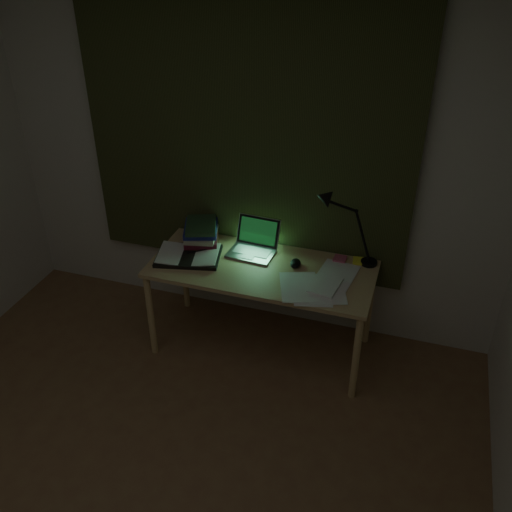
% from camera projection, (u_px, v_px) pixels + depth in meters
% --- Properties ---
extents(wall_back, '(3.50, 0.00, 2.50)m').
position_uv_depth(wall_back, '(247.00, 155.00, 3.74)').
color(wall_back, beige).
rests_on(wall_back, ground).
extents(curtain, '(2.20, 0.06, 2.00)m').
position_uv_depth(curtain, '(245.00, 128.00, 3.60)').
color(curtain, '#30361B').
rests_on(curtain, wall_back).
extents(desk, '(1.45, 0.63, 0.66)m').
position_uv_depth(desk, '(261.00, 308.00, 3.85)').
color(desk, tan).
rests_on(desk, floor).
extents(laptop, '(0.32, 0.35, 0.21)m').
position_uv_depth(laptop, '(251.00, 241.00, 3.75)').
color(laptop, '#A8A8AD').
rests_on(laptop, desk).
extents(open_textbook, '(0.47, 0.38, 0.04)m').
position_uv_depth(open_textbook, '(189.00, 255.00, 3.77)').
color(open_textbook, white).
rests_on(open_textbook, desk).
extents(book_stack, '(0.27, 0.30, 0.18)m').
position_uv_depth(book_stack, '(201.00, 233.00, 3.88)').
color(book_stack, white).
rests_on(book_stack, desk).
extents(loose_papers, '(0.43, 0.44, 0.02)m').
position_uv_depth(loose_papers, '(317.00, 282.00, 3.52)').
color(loose_papers, white).
rests_on(loose_papers, desk).
extents(mouse, '(0.08, 0.11, 0.04)m').
position_uv_depth(mouse, '(295.00, 263.00, 3.68)').
color(mouse, black).
rests_on(mouse, desk).
extents(sticky_yellow, '(0.09, 0.09, 0.02)m').
position_uv_depth(sticky_yellow, '(359.00, 261.00, 3.73)').
color(sticky_yellow, yellow).
rests_on(sticky_yellow, desk).
extents(sticky_pink, '(0.08, 0.08, 0.02)m').
position_uv_depth(sticky_pink, '(340.00, 259.00, 3.75)').
color(sticky_pink, '#C64D6B').
rests_on(sticky_pink, desk).
extents(desk_lamp, '(0.45, 0.39, 0.58)m').
position_uv_depth(desk_lamp, '(374.00, 225.00, 3.56)').
color(desk_lamp, black).
rests_on(desk_lamp, desk).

